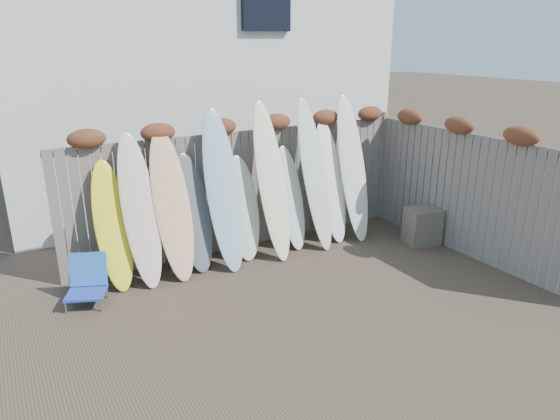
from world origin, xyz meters
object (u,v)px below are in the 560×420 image
beach_chair (87,281)px  lattice_panel (428,190)px  wooden_crate (422,226)px  surfboard_0 (113,226)px

beach_chair → lattice_panel: size_ratio=0.40×
wooden_crate → lattice_panel: 0.70m
beach_chair → surfboard_0: size_ratio=0.36×
wooden_crate → surfboard_0: 5.12m
beach_chair → surfboard_0: (0.47, 0.32, 0.60)m
beach_chair → surfboard_0: 0.83m
wooden_crate → beach_chair: bearing=172.1°
beach_chair → wooden_crate: 5.49m
beach_chair → surfboard_0: bearing=34.1°
lattice_panel → surfboard_0: 5.39m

